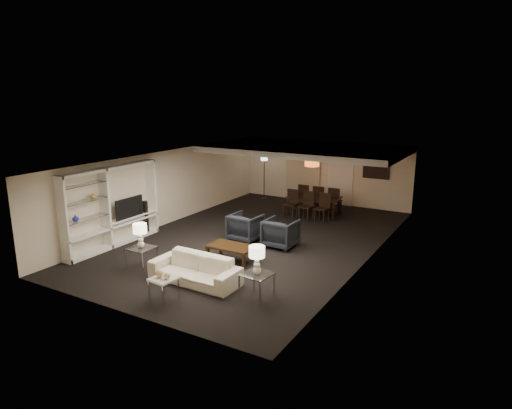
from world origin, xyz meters
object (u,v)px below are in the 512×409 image
object	(u,v)px
television	(127,207)
chair_fr	(335,200)
floor_speaker	(146,218)
chair_fm	(320,199)
vase_blue	(75,218)
marble_table	(164,289)
dining_table	(313,206)
chair_nr	(322,208)
sofa	(195,269)
side_table_right	(257,286)
pendant_light	(312,163)
armchair_left	(246,227)
chair_nl	(291,204)
vase_amber	(93,195)
coffee_table	(232,253)
chair_fl	(305,197)
table_lamp_right	(257,260)
chair_nm	(306,206)
side_table_left	(142,258)
armchair_right	(281,233)
floor_lamp	(264,177)

from	to	relation	value
television	chair_fr	world-z (taller)	television
floor_speaker	chair_fm	world-z (taller)	floor_speaker
vase_blue	marble_table	bearing A→B (deg)	-11.64
dining_table	chair_nr	bearing A→B (deg)	-53.03
sofa	side_table_right	world-z (taller)	sofa
sofa	floor_speaker	world-z (taller)	floor_speaker
vase_blue	chair_fr	size ratio (longest dim) A/B	0.19
pendant_light	armchair_left	xyz separation A→B (m)	(-0.53, -3.73, -1.51)
pendant_light	chair_nl	xyz separation A→B (m)	(-0.48, -0.70, -1.42)
side_table_right	chair_nl	size ratio (longest dim) A/B	0.61
floor_speaker	chair_nl	xyz separation A→B (m)	(3.02, 4.18, -0.06)
vase_amber	chair_nr	xyz separation A→B (m)	(4.33, 6.03, -1.15)
side_table_right	marble_table	world-z (taller)	side_table_right
coffee_table	dining_table	size ratio (longest dim) A/B	0.64
armchair_left	floor_speaker	size ratio (longest dim) A/B	0.82
floor_speaker	chair_fl	bearing A→B (deg)	56.73
pendant_light	table_lamp_right	distance (m)	7.33
floor_speaker	chair_fm	size ratio (longest dim) A/B	1.12
armchair_left	marble_table	bearing A→B (deg)	99.87
side_table_right	chair_nm	xyz separation A→B (m)	(-1.65, 6.33, 0.21)
dining_table	armchair_left	bearing A→B (deg)	-105.82
chair_fr	marble_table	bearing A→B (deg)	84.76
chair_nr	side_table_right	bearing A→B (deg)	-74.53
chair_fl	chair_nl	bearing A→B (deg)	90.59
television	vase_amber	world-z (taller)	vase_amber
side_table_left	chair_fm	xyz separation A→B (m)	(1.75, 7.63, 0.21)
sofa	chair_fm	distance (m)	7.63
marble_table	chair_fr	size ratio (longest dim) A/B	0.51
armchair_right	floor_speaker	world-z (taller)	floor_speaker
coffee_table	table_lamp_right	size ratio (longest dim) A/B	1.94
television	vase_blue	xyz separation A→B (m)	(-0.03, -1.81, 0.10)
chair_nr	floor_lamp	xyz separation A→B (m)	(-3.44, 2.06, 0.44)
floor_lamp	sofa	bearing A→B (deg)	-71.64
floor_lamp	chair_fl	bearing A→B (deg)	-18.80
dining_table	chair_fr	world-z (taller)	chair_fr
chair_fl	coffee_table	bearing A→B (deg)	95.76
dining_table	vase_blue	bearing A→B (deg)	-122.74
television	chair_nm	world-z (taller)	television
marble_table	pendant_light	bearing A→B (deg)	90.47
side_table_right	sofa	bearing A→B (deg)	180.00
marble_table	dining_table	world-z (taller)	dining_table
floor_lamp	table_lamp_right	bearing A→B (deg)	-61.87
chair_fr	side_table_right	bearing A→B (deg)	96.85
marble_table	chair_fl	size ratio (longest dim) A/B	0.51
vase_amber	chair_fr	xyz separation A→B (m)	(4.33, 7.33, -1.15)
floor_speaker	table_lamp_right	bearing A→B (deg)	-26.60
vase_blue	floor_lamp	size ratio (longest dim) A/B	0.10
sofa	floor_speaker	xyz separation A→B (m)	(-3.57, 2.15, 0.23)
vase_amber	chair_nl	distance (m)	6.89
floor_speaker	dining_table	world-z (taller)	floor_speaker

